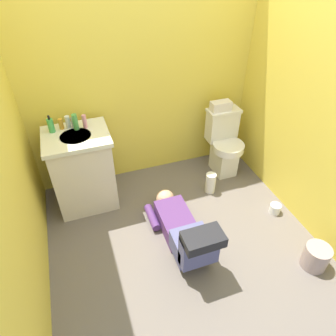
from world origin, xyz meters
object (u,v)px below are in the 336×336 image
soap_dispenser (51,125)px  toilet_paper_roll (275,209)px  vanity_cabinet (83,169)px  person_plumber (183,230)px  bottle_clear (68,122)px  bottle_green (75,122)px  faucet (73,123)px  bottle_amber (61,124)px  trash_can (316,257)px  paper_towel_roll (210,183)px  toilet (224,143)px  tissue_box (221,106)px  bottle_pink (85,121)px

soap_dispenser → toilet_paper_roll: size_ratio=1.51×
vanity_cabinet → person_plumber: bearing=-49.5°
bottle_clear → bottle_green: 0.08m
faucet → toilet_paper_roll: bearing=-28.2°
faucet → bottle_amber: bottle_amber is taller
person_plumber → toilet_paper_roll: bearing=2.7°
faucet → toilet_paper_roll: 2.16m
trash_can → paper_towel_roll: bearing=110.4°
faucet → soap_dispenser: size_ratio=0.60×
toilet → trash_can: bearing=-85.1°
toilet → faucet: bearing=175.7°
toilet_paper_roll → faucet: bearing=151.8°
vanity_cabinet → tissue_box: 1.58m
faucet → trash_can: bearing=-43.0°
bottle_green → bottle_amber: bearing=157.3°
person_plumber → faucet: bearing=126.3°
tissue_box → toilet_paper_roll: (0.23, -0.92, -0.75)m
toilet → soap_dispenser: (-1.77, 0.10, 0.52)m
toilet → bottle_pink: size_ratio=5.78×
faucet → tissue_box: faucet is taller
bottle_amber → person_plumber: bearing=-50.2°
soap_dispenser → toilet_paper_roll: 2.32m
faucet → toilet_paper_roll: (1.76, -0.95, -0.82)m
vanity_cabinet → bottle_clear: (-0.04, 0.14, 0.46)m
toilet → tissue_box: size_ratio=3.41×
soap_dispenser → bottle_pink: (0.30, -0.02, -0.00)m
faucet → toilet: bearing=-4.3°
vanity_cabinet → bottle_green: (0.03, 0.09, 0.48)m
paper_towel_roll → toilet: bearing=46.8°
trash_can → paper_towel_roll: size_ratio=0.94×
bottle_green → toilet_paper_roll: (1.74, -0.90, -0.85)m
bottle_amber → toilet_paper_roll: bearing=-27.1°
trash_can → vanity_cabinet: bearing=139.7°
tissue_box → bottle_clear: 1.57m
toilet_paper_roll → toilet: bearing=102.7°
toilet → trash_can: toilet is taller
bottle_clear → bottle_green: (0.06, -0.05, 0.02)m
bottle_clear → tissue_box: bearing=-1.1°
bottle_pink → soap_dispenser: bearing=175.6°
paper_towel_roll → bottle_amber: bearing=162.1°
tissue_box → bottle_green: (-1.51, -0.02, 0.10)m
paper_towel_roll → vanity_cabinet: bearing=166.9°
soap_dispenser → bottle_amber: 0.09m
trash_can → bottle_pink: bearing=136.0°
vanity_cabinet → bottle_pink: bearing=42.2°
toilet → bottle_clear: (-1.62, 0.12, 0.51)m
bottle_amber → faucet: bearing=-3.8°
faucet → paper_towel_roll: (1.28, -0.44, -0.75)m
bottle_amber → bottle_green: bottle_green is taller
bottle_pink → trash_can: 2.35m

